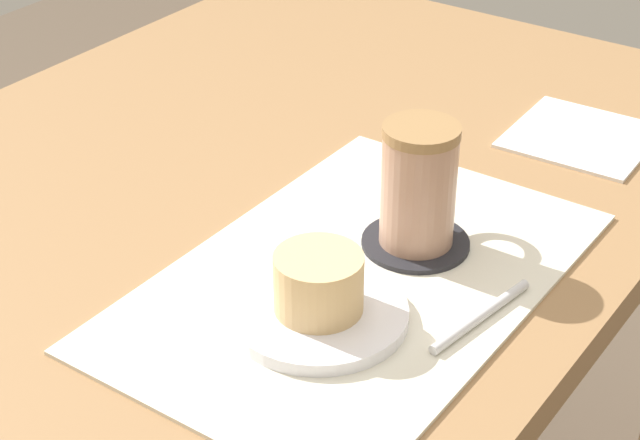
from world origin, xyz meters
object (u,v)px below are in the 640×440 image
pastry_plate (319,314)px  coffee_mug (418,185)px  dining_table (248,252)px  pastry (319,283)px

pastry_plate → coffee_mug: coffee_mug is taller
dining_table → pastry: bearing=-126.9°
dining_table → coffee_mug: 0.25m
pastry → coffee_mug: size_ratio=0.63×
pastry_plate → pastry: size_ratio=2.02×
pastry → dining_table: bearing=53.1°
pastry_plate → coffee_mug: bearing=-3.0°
dining_table → pastry_plate: size_ratio=7.73×
pastry → coffee_mug: coffee_mug is taller
dining_table → pastry: (-0.15, -0.20, 0.12)m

